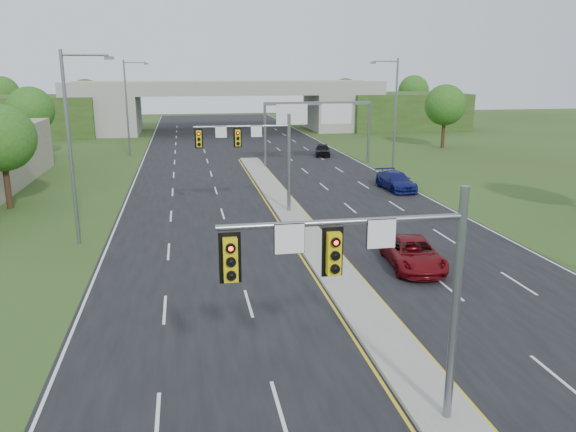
{
  "coord_description": "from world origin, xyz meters",
  "views": [
    {
      "loc": [
        -7.15,
        -13.23,
        9.95
      ],
      "look_at": [
        -2.32,
        12.84,
        3.0
      ],
      "focal_mm": 35.0,
      "sensor_mm": 36.0,
      "label": 1
    }
  ],
  "objects_px": {
    "signal_mast_near": "(380,275)",
    "signal_mast_far": "(257,148)",
    "sign_gantry": "(317,116)",
    "car_far_a": "(413,253)",
    "car_far_b": "(396,181)",
    "car_far_c": "(323,150)",
    "overpass": "(227,110)"
  },
  "relations": [
    {
      "from": "overpass",
      "to": "car_far_b",
      "type": "xyz_separation_m",
      "value": [
        10.38,
        -48.92,
        -2.78
      ]
    },
    {
      "from": "sign_gantry",
      "to": "car_far_b",
      "type": "height_order",
      "value": "sign_gantry"
    },
    {
      "from": "signal_mast_near",
      "to": "car_far_b",
      "type": "xyz_separation_m",
      "value": [
        12.64,
        31.15,
        -3.95
      ]
    },
    {
      "from": "signal_mast_far",
      "to": "car_far_a",
      "type": "relative_size",
      "value": 1.3
    },
    {
      "from": "overpass",
      "to": "car_far_a",
      "type": "relative_size",
      "value": 14.88
    },
    {
      "from": "sign_gantry",
      "to": "car_far_a",
      "type": "height_order",
      "value": "sign_gantry"
    },
    {
      "from": "car_far_b",
      "to": "signal_mast_far",
      "type": "bearing_deg",
      "value": -157.43
    },
    {
      "from": "overpass",
      "to": "signal_mast_near",
      "type": "bearing_deg",
      "value": -91.62
    },
    {
      "from": "car_far_c",
      "to": "overpass",
      "type": "bearing_deg",
      "value": 119.24
    },
    {
      "from": "sign_gantry",
      "to": "overpass",
      "type": "height_order",
      "value": "overpass"
    },
    {
      "from": "signal_mast_far",
      "to": "car_far_a",
      "type": "height_order",
      "value": "signal_mast_far"
    },
    {
      "from": "sign_gantry",
      "to": "overpass",
      "type": "bearing_deg",
      "value": 100.79
    },
    {
      "from": "signal_mast_far",
      "to": "sign_gantry",
      "type": "height_order",
      "value": "signal_mast_far"
    },
    {
      "from": "car_far_c",
      "to": "car_far_a",
      "type": "bearing_deg",
      "value": -85.0
    },
    {
      "from": "car_far_c",
      "to": "signal_mast_near",
      "type": "bearing_deg",
      "value": -90.32
    },
    {
      "from": "car_far_a",
      "to": "signal_mast_near",
      "type": "bearing_deg",
      "value": -110.49
    },
    {
      "from": "sign_gantry",
      "to": "car_far_c",
      "type": "distance_m",
      "value": 7.98
    },
    {
      "from": "signal_mast_far",
      "to": "car_far_b",
      "type": "relative_size",
      "value": 1.35
    },
    {
      "from": "car_far_c",
      "to": "signal_mast_far",
      "type": "bearing_deg",
      "value": -101.15
    },
    {
      "from": "signal_mast_near",
      "to": "overpass",
      "type": "relative_size",
      "value": 0.09
    },
    {
      "from": "overpass",
      "to": "car_far_a",
      "type": "distance_m",
      "value": 67.57
    },
    {
      "from": "car_far_a",
      "to": "car_far_c",
      "type": "height_order",
      "value": "car_far_a"
    },
    {
      "from": "signal_mast_near",
      "to": "signal_mast_far",
      "type": "distance_m",
      "value": 25.0
    },
    {
      "from": "car_far_a",
      "to": "car_far_b",
      "type": "xyz_separation_m",
      "value": [
        6.19,
        18.46,
        0.01
      ]
    },
    {
      "from": "signal_mast_near",
      "to": "car_far_c",
      "type": "bearing_deg",
      "value": 77.64
    },
    {
      "from": "sign_gantry",
      "to": "overpass",
      "type": "distance_m",
      "value": 35.75
    },
    {
      "from": "car_far_b",
      "to": "car_far_c",
      "type": "distance_m",
      "value": 20.07
    },
    {
      "from": "sign_gantry",
      "to": "overpass",
      "type": "xyz_separation_m",
      "value": [
        -6.68,
        35.08,
        -1.69
      ]
    },
    {
      "from": "signal_mast_far",
      "to": "car_far_a",
      "type": "distance_m",
      "value": 14.45
    },
    {
      "from": "signal_mast_far",
      "to": "car_far_a",
      "type": "xyz_separation_m",
      "value": [
        6.45,
        -12.31,
        -3.96
      ]
    },
    {
      "from": "signal_mast_near",
      "to": "car_far_b",
      "type": "bearing_deg",
      "value": 67.91
    },
    {
      "from": "car_far_a",
      "to": "car_far_c",
      "type": "xyz_separation_m",
      "value": [
        4.76,
        38.48,
        -0.04
      ]
    }
  ]
}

